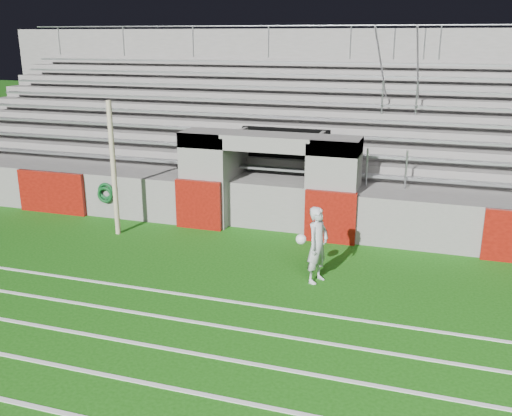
% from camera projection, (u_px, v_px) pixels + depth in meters
% --- Properties ---
extents(ground, '(90.00, 90.00, 0.00)m').
position_uv_depth(ground, '(222.00, 278.00, 12.40)').
color(ground, '#16520D').
rests_on(ground, ground).
extents(field_post, '(0.13, 0.13, 3.52)m').
position_uv_depth(field_post, '(113.00, 169.00, 14.69)').
color(field_post, tan).
rests_on(field_post, ground).
extents(stadium_structure, '(26.00, 8.48, 5.42)m').
position_uv_depth(stadium_structure, '(306.00, 146.00, 19.22)').
color(stadium_structure, slate).
rests_on(stadium_structure, ground).
extents(goalkeeper_with_ball, '(0.73, 0.71, 1.66)m').
position_uv_depth(goalkeeper_with_ball, '(317.00, 245.00, 12.02)').
color(goalkeeper_with_ball, '#B1B5BC').
rests_on(goalkeeper_with_ball, ground).
extents(hose_coil, '(0.50, 0.14, 0.59)m').
position_uv_depth(hose_coil, '(105.00, 193.00, 16.20)').
color(hose_coil, '#0E471D').
rests_on(hose_coil, ground).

